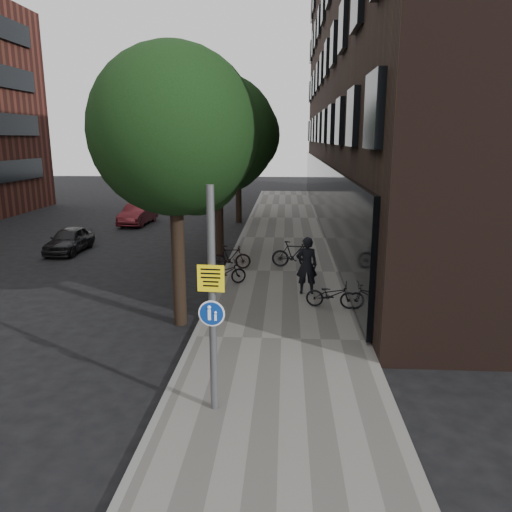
# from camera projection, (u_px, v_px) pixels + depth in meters

# --- Properties ---
(ground) EXTENTS (120.00, 120.00, 0.00)m
(ground) POSITION_uv_depth(u_px,v_px,m) (266.00, 412.00, 9.55)
(ground) COLOR black
(ground) RESTS_ON ground
(sidewalk) EXTENTS (4.50, 60.00, 0.12)m
(sidewalk) POSITION_uv_depth(u_px,v_px,m) (283.00, 272.00, 19.23)
(sidewalk) COLOR slate
(sidewalk) RESTS_ON ground
(curb_edge) EXTENTS (0.15, 60.00, 0.13)m
(curb_edge) POSITION_uv_depth(u_px,v_px,m) (225.00, 271.00, 19.37)
(curb_edge) COLOR slate
(curb_edge) RESTS_ON ground
(building_right_dark_brick) EXTENTS (12.00, 40.00, 18.00)m
(building_right_dark_brick) POSITION_uv_depth(u_px,v_px,m) (432.00, 68.00, 28.35)
(building_right_dark_brick) COLOR black
(building_right_dark_brick) RESTS_ON ground
(street_tree_near) EXTENTS (4.40, 4.40, 7.50)m
(street_tree_near) POSITION_uv_depth(u_px,v_px,m) (178.00, 138.00, 13.03)
(street_tree_near) COLOR black
(street_tree_near) RESTS_ON ground
(street_tree_mid) EXTENTS (5.00, 5.00, 7.80)m
(street_tree_mid) POSITION_uv_depth(u_px,v_px,m) (220.00, 138.00, 21.29)
(street_tree_mid) COLOR black
(street_tree_mid) RESTS_ON ground
(street_tree_far) EXTENTS (5.00, 5.00, 7.80)m
(street_tree_far) POSITION_uv_depth(u_px,v_px,m) (240.00, 138.00, 30.03)
(street_tree_far) COLOR black
(street_tree_far) RESTS_ON ground
(signpost) EXTENTS (0.49, 0.14, 4.21)m
(signpost) POSITION_uv_depth(u_px,v_px,m) (212.00, 301.00, 8.98)
(signpost) COLOR #595B5E
(signpost) RESTS_ON sidewalk
(pedestrian) EXTENTS (0.70, 0.47, 1.90)m
(pedestrian) POSITION_uv_depth(u_px,v_px,m) (307.00, 265.00, 16.25)
(pedestrian) COLOR black
(pedestrian) RESTS_ON sidewalk
(parked_bike_facade_near) EXTENTS (1.61, 0.78, 0.81)m
(parked_bike_facade_near) POSITION_uv_depth(u_px,v_px,m) (332.00, 295.00, 14.98)
(parked_bike_facade_near) COLOR black
(parked_bike_facade_near) RESTS_ON sidewalk
(parked_bike_facade_far) EXTENTS (1.79, 0.68, 1.05)m
(parked_bike_facade_far) POSITION_uv_depth(u_px,v_px,m) (294.00, 254.00, 19.66)
(parked_bike_facade_far) COLOR black
(parked_bike_facade_far) RESTS_ON sidewalk
(parked_bike_curb_near) EXTENTS (1.67, 1.12, 0.83)m
(parked_bike_curb_near) POSITION_uv_depth(u_px,v_px,m) (224.00, 273.00, 17.36)
(parked_bike_curb_near) COLOR black
(parked_bike_curb_near) RESTS_ON sidewalk
(parked_bike_curb_far) EXTENTS (1.61, 0.65, 0.94)m
(parked_bike_curb_far) POSITION_uv_depth(u_px,v_px,m) (231.00, 257.00, 19.40)
(parked_bike_curb_far) COLOR black
(parked_bike_curb_far) RESTS_ON sidewalk
(parked_car_near) EXTENTS (1.36, 3.36, 1.14)m
(parked_car_near) POSITION_uv_depth(u_px,v_px,m) (69.00, 240.00, 22.84)
(parked_car_near) COLOR black
(parked_car_near) RESTS_ON ground
(parked_car_mid) EXTENTS (1.57, 3.92, 1.27)m
(parked_car_mid) POSITION_uv_depth(u_px,v_px,m) (138.00, 214.00, 30.23)
(parked_car_mid) COLOR maroon
(parked_car_mid) RESTS_ON ground
(parked_car_far) EXTENTS (2.26, 4.73, 1.33)m
(parked_car_far) POSITION_uv_depth(u_px,v_px,m) (160.00, 196.00, 39.54)
(parked_car_far) COLOR #1A232F
(parked_car_far) RESTS_ON ground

